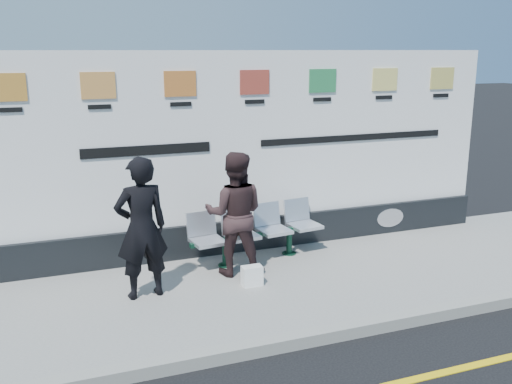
% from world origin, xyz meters
% --- Properties ---
extents(pavement, '(14.00, 3.00, 0.12)m').
position_xyz_m(pavement, '(0.00, 2.50, 0.06)').
color(pavement, gray).
rests_on(pavement, ground).
extents(kerb, '(14.00, 0.18, 0.14)m').
position_xyz_m(kerb, '(0.00, 1.00, 0.07)').
color(kerb, gray).
rests_on(kerb, ground).
extents(billboard, '(8.00, 0.30, 3.00)m').
position_xyz_m(billboard, '(0.50, 3.85, 1.42)').
color(billboard, black).
rests_on(billboard, pavement).
extents(bench, '(2.07, 0.77, 0.43)m').
position_xyz_m(bench, '(0.38, 3.31, 0.34)').
color(bench, silver).
rests_on(bench, pavement).
extents(woman_left, '(0.70, 0.50, 1.79)m').
position_xyz_m(woman_left, '(-1.41, 2.63, 1.01)').
color(woman_left, black).
rests_on(woman_left, pavement).
extents(woman_right, '(1.01, 0.90, 1.70)m').
position_xyz_m(woman_right, '(-0.10, 2.95, 0.97)').
color(woman_right, '#332122').
rests_on(woman_right, pavement).
extents(handbag_brown, '(0.26, 0.13, 0.19)m').
position_xyz_m(handbag_brown, '(0.12, 3.28, 0.65)').
color(handbag_brown, '#32190D').
rests_on(handbag_brown, bench).
extents(carrier_bag_white, '(0.26, 0.16, 0.26)m').
position_xyz_m(carrier_bag_white, '(-0.03, 2.46, 0.25)').
color(carrier_bag_white, white).
rests_on(carrier_bag_white, pavement).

